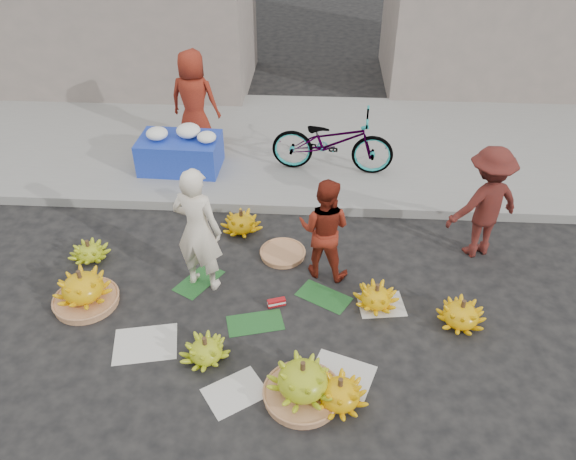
# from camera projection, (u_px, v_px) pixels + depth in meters

# --- Properties ---
(ground) EXTENTS (80.00, 80.00, 0.00)m
(ground) POSITION_uv_depth(u_px,v_px,m) (265.00, 311.00, 6.74)
(ground) COLOR black
(ground) RESTS_ON ground
(curb) EXTENTS (40.00, 0.25, 0.15)m
(curb) POSITION_uv_depth(u_px,v_px,m) (279.00, 205.00, 8.47)
(curb) COLOR gray
(curb) RESTS_ON ground
(sidewalk) EXTENTS (40.00, 4.00, 0.12)m
(sidewalk) POSITION_uv_depth(u_px,v_px,m) (287.00, 142.00, 10.17)
(sidewalk) COLOR gray
(sidewalk) RESTS_ON ground
(newspaper_scatter) EXTENTS (3.20, 1.80, 0.00)m
(newspaper_scatter) POSITION_uv_depth(u_px,v_px,m) (258.00, 363.00, 6.09)
(newspaper_scatter) COLOR silver
(newspaper_scatter) RESTS_ON ground
(banana_leaves) EXTENTS (2.00, 1.00, 0.00)m
(banana_leaves) POSITION_uv_depth(u_px,v_px,m) (259.00, 299.00, 6.90)
(banana_leaves) COLOR #194D20
(banana_leaves) RESTS_ON ground
(banana_bunch_0) EXTENTS (0.77, 0.77, 0.51)m
(banana_bunch_0) POSITION_uv_depth(u_px,v_px,m) (83.00, 289.00, 6.72)
(banana_bunch_0) COLOR #A96D46
(banana_bunch_0) RESTS_ON ground
(banana_bunch_1) EXTENTS (0.62, 0.62, 0.32)m
(banana_bunch_1) POSITION_uv_depth(u_px,v_px,m) (206.00, 350.00, 6.06)
(banana_bunch_1) COLOR #86A417
(banana_bunch_1) RESTS_ON ground
(banana_bunch_2) EXTENTS (0.78, 0.78, 0.52)m
(banana_bunch_2) POSITION_uv_depth(u_px,v_px,m) (303.00, 382.00, 5.60)
(banana_bunch_2) COLOR #A96D46
(banana_bunch_2) RESTS_ON ground
(banana_bunch_3) EXTENTS (0.71, 0.71, 0.36)m
(banana_bunch_3) POSITION_uv_depth(u_px,v_px,m) (340.00, 393.00, 5.58)
(banana_bunch_3) COLOR #F2B80C
(banana_bunch_3) RESTS_ON ground
(banana_bunch_4) EXTENTS (0.75, 0.75, 0.36)m
(banana_bunch_4) POSITION_uv_depth(u_px,v_px,m) (461.00, 314.00, 6.48)
(banana_bunch_4) COLOR #F2B80C
(banana_bunch_4) RESTS_ON ground
(banana_bunch_5) EXTENTS (0.53, 0.53, 0.33)m
(banana_bunch_5) POSITION_uv_depth(u_px,v_px,m) (376.00, 297.00, 6.74)
(banana_bunch_5) COLOR #F2B80C
(banana_bunch_5) RESTS_ON ground
(banana_bunch_6) EXTENTS (0.58, 0.58, 0.31)m
(banana_bunch_6) POSITION_uv_depth(u_px,v_px,m) (89.00, 251.00, 7.47)
(banana_bunch_6) COLOR #86A417
(banana_bunch_6) RESTS_ON ground
(banana_bunch_7) EXTENTS (0.64, 0.64, 0.35)m
(banana_bunch_7) POSITION_uv_depth(u_px,v_px,m) (241.00, 222.00, 7.97)
(banana_bunch_7) COLOR #F2B80C
(banana_bunch_7) RESTS_ON ground
(basket_spare) EXTENTS (0.63, 0.63, 0.07)m
(basket_spare) POSITION_uv_depth(u_px,v_px,m) (283.00, 253.00, 7.59)
(basket_spare) COLOR #A96D46
(basket_spare) RESTS_ON ground
(incense_stack) EXTENTS (0.23, 0.14, 0.09)m
(incense_stack) POSITION_uv_depth(u_px,v_px,m) (276.00, 302.00, 6.79)
(incense_stack) COLOR #A91216
(incense_stack) RESTS_ON ground
(vendor_cream) EXTENTS (0.70, 0.55, 1.66)m
(vendor_cream) POSITION_uv_depth(u_px,v_px,m) (198.00, 230.00, 6.67)
(vendor_cream) COLOR white
(vendor_cream) RESTS_ON ground
(vendor_red) EXTENTS (0.79, 0.68, 1.38)m
(vendor_red) POSITION_uv_depth(u_px,v_px,m) (324.00, 229.00, 6.93)
(vendor_red) COLOR maroon
(vendor_red) RESTS_ON ground
(man_striped) EXTENTS (1.16, 0.93, 1.57)m
(man_striped) POSITION_uv_depth(u_px,v_px,m) (485.00, 203.00, 7.22)
(man_striped) COLOR maroon
(man_striped) RESTS_ON ground
(flower_table) EXTENTS (1.32, 0.85, 0.75)m
(flower_table) POSITION_uv_depth(u_px,v_px,m) (181.00, 151.00, 9.12)
(flower_table) COLOR #1A33AD
(flower_table) RESTS_ON sidewalk
(grey_bucket) EXTENTS (0.33, 0.33, 0.37)m
(grey_bucket) POSITION_uv_depth(u_px,v_px,m) (145.00, 156.00, 9.26)
(grey_bucket) COLOR gray
(grey_bucket) RESTS_ON sidewalk
(flower_vendor) EXTENTS (0.91, 0.67, 1.71)m
(flower_vendor) POSITION_uv_depth(u_px,v_px,m) (194.00, 101.00, 9.42)
(flower_vendor) COLOR maroon
(flower_vendor) RESTS_ON sidewalk
(bicycle) EXTENTS (0.84, 2.00, 1.03)m
(bicycle) POSITION_uv_depth(u_px,v_px,m) (333.00, 141.00, 8.95)
(bicycle) COLOR gray
(bicycle) RESTS_ON sidewalk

